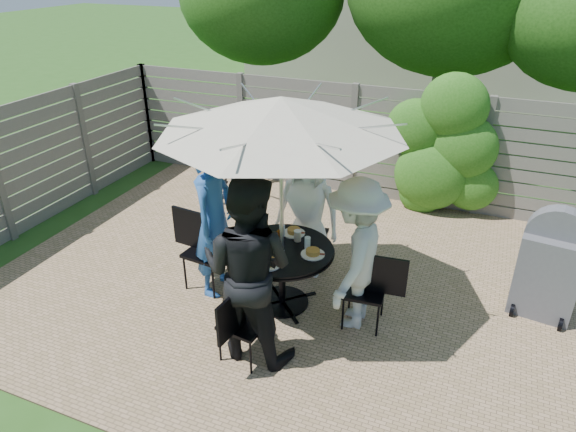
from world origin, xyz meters
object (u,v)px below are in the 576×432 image
at_px(plate_front, 269,263).
at_px(glass_front, 282,256).
at_px(bbq_grill, 549,267).
at_px(chair_back, 310,245).
at_px(plate_back, 294,232).
at_px(person_back, 308,210).
at_px(glass_back, 282,230).
at_px(coffee_cup, 298,236).
at_px(umbrella, 281,115).
at_px(person_right, 356,255).
at_px(person_left, 214,221).
at_px(chair_right, 365,304).
at_px(bicycle, 249,157).
at_px(patio_table, 282,266).
at_px(person_front, 248,270).
at_px(plate_left, 252,240).
at_px(glass_right, 307,243).
at_px(syrup_jug, 279,239).
at_px(chair_front, 244,337).
at_px(glass_left, 256,243).
at_px(chair_left, 208,265).
at_px(plate_right, 313,253).

bearing_deg(plate_front, glass_front, 44.24).
bearing_deg(bbq_grill, chair_back, -171.61).
xyz_separation_m(plate_back, glass_front, (0.11, -0.62, 0.05)).
height_order(person_back, plate_back, person_back).
xyz_separation_m(glass_back, coffee_cup, (0.21, -0.04, -0.01)).
relative_size(umbrella, plate_back, 9.70).
bearing_deg(person_right, person_left, -90.00).
xyz_separation_m(chair_right, bicycle, (-2.80, 2.86, 0.28)).
relative_size(umbrella, person_right, 1.48).
bearing_deg(bbq_grill, patio_table, -152.31).
xyz_separation_m(glass_back, glass_front, (0.21, -0.52, 0.00)).
bearing_deg(chair_back, person_front, -7.42).
xyz_separation_m(umbrella, glass_back, (-0.11, 0.26, -1.43)).
bearing_deg(person_front, plate_left, -66.55).
bearing_deg(glass_right, syrup_jug, -169.76).
distance_m(person_left, chair_front, 1.43).
height_order(chair_back, glass_right, glass_right).
distance_m(plate_back, glass_left, 0.53).
xyz_separation_m(person_back, glass_left, (-0.25, -0.94, -0.02)).
bearing_deg(glass_left, umbrella, 22.50).
relative_size(patio_table, person_right, 0.68).
relative_size(person_front, plate_front, 7.48).
bearing_deg(person_left, person_front, -135.00).
xyz_separation_m(person_right, glass_right, (-0.57, 0.10, -0.03)).
bearing_deg(glass_left, person_left, 170.08).
bearing_deg(person_right, person_back, -135.00).
bearing_deg(chair_left, chair_right, 6.51).
bearing_deg(glass_right, coffee_cup, 144.70).
xyz_separation_m(chair_back, syrup_jug, (-0.05, -0.91, 0.57)).
xyz_separation_m(umbrella, person_front, (0.01, -0.83, -1.28)).
height_order(plate_right, glass_left, glass_left).
bearing_deg(patio_table, glass_back, 112.50).
bearing_deg(glass_back, syrup_jug, -77.41).
height_order(plate_front, bbq_grill, bbq_grill).
bearing_deg(person_left, person_back, -45.00).
bearing_deg(syrup_jug, glass_back, 102.59).
bearing_deg(person_left, coffee_cup, -76.69).
relative_size(plate_right, bicycle, 0.12).
distance_m(person_front, coffee_cup, 1.07).
bearing_deg(glass_right, chair_back, 107.42).
height_order(chair_left, bicycle, bicycle).
xyz_separation_m(chair_back, plate_left, (-0.35, -0.97, 0.51)).
height_order(umbrella, bbq_grill, umbrella).
relative_size(chair_back, coffee_cup, 7.16).
bearing_deg(glass_left, chair_left, 171.91).
bearing_deg(glass_back, patio_table, -67.50).
distance_m(plate_front, glass_back, 0.63).
xyz_separation_m(glass_right, bicycle, (-2.09, 2.76, -0.27)).
xyz_separation_m(chair_front, coffee_cup, (0.09, 1.19, 0.55)).
relative_size(person_right, glass_front, 12.15).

